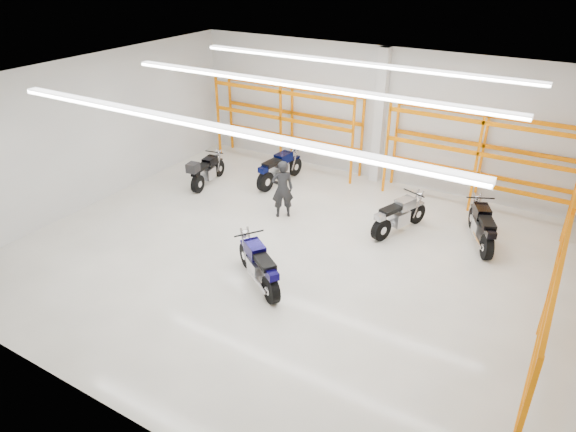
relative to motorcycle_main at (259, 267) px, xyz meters
The scene contains 11 objects.
ground 1.61m from the motorcycle_main, 91.64° to the left, with size 14.00×14.00×0.00m, color beige.
room_shell 3.16m from the motorcycle_main, 91.61° to the left, with size 14.02×12.02×4.51m.
motorcycle_main is the anchor object (origin of this frame).
motorcycle_back_a 6.17m from the motorcycle_main, 140.77° to the left, with size 0.75×2.15×1.10m.
motorcycle_back_b 5.98m from the motorcycle_main, 117.37° to the left, with size 0.77×2.33×1.14m.
motorcycle_back_c 4.59m from the motorcycle_main, 65.24° to the left, with size 1.02×2.11×1.08m.
motorcycle_back_d 6.24m from the motorcycle_main, 48.68° to the left, with size 1.15×2.15×1.13m.
standing_man 3.66m from the motorcycle_main, 112.61° to the left, with size 0.65×0.43×1.79m, color black.
structural_column 7.55m from the motorcycle_main, 90.34° to the left, with size 0.32×0.32×4.50m, color white.
pallet_racking_back_left 7.91m from the motorcycle_main, 116.18° to the left, with size 5.67×0.87×3.00m.
pallet_racking_back_right 7.87m from the motorcycle_main, 64.40° to the left, with size 5.67×0.87×3.00m.
Camera 1 is at (5.85, -9.94, 7.27)m, focal length 32.00 mm.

